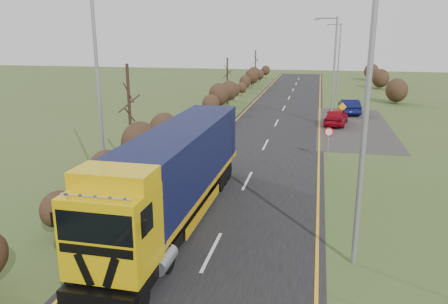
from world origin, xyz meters
The scene contains 14 objects.
ground centered at (0.00, 0.00, 0.00)m, with size 160.00×160.00×0.00m, color #3C4F22.
road centered at (0.00, 10.00, 0.01)m, with size 8.00×120.00×0.02m, color black.
layby centered at (6.50, 20.00, 0.01)m, with size 6.00×18.00×0.02m, color #2A2826.
lane_markings centered at (0.00, 9.69, 0.03)m, with size 7.52×116.00×0.01m.
hedgerow centered at (-6.00, 7.89, 1.62)m, with size 2.24×102.04×6.05m.
lorry centered at (-2.08, -1.59, 2.21)m, with size 2.72×13.96×3.89m.
car_red_hatchback centered at (5.06, 20.26, 0.73)m, with size 1.73×4.29×1.46m, color maroon.
car_blue_sedan centered at (6.48, 26.14, 0.72)m, with size 1.52×4.37×1.44m, color #0A0C38.
streetlight_near centered at (4.78, -3.75, 5.29)m, with size 2.03×0.19×9.58m.
streetlight_mid centered at (4.49, 19.41, 4.92)m, with size 1.90×0.18×8.94m.
streetlight_far centered at (5.69, 41.40, 4.90)m, with size 1.90×0.18×8.91m.
left_pole centered at (-6.14, 0.08, 5.62)m, with size 0.16×0.16×11.23m, color gray.
speed_sign centered at (4.20, 9.05, 1.41)m, with size 0.57×0.10×2.06m.
warning_board centered at (5.53, 20.51, 1.17)m, with size 0.73×0.11×1.92m.
Camera 1 is at (3.41, -17.74, 7.55)m, focal length 35.00 mm.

